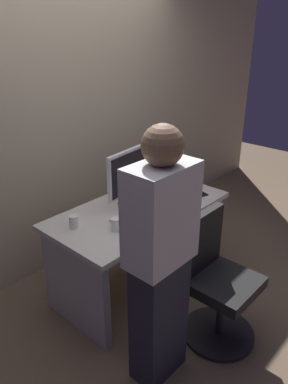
% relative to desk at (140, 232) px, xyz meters
% --- Properties ---
extents(ground_plane, '(9.00, 9.00, 0.00)m').
position_rel_desk_xyz_m(ground_plane, '(0.00, 0.00, -0.52)').
color(ground_plane, brown).
extents(wall_back, '(6.40, 0.10, 3.00)m').
position_rel_desk_xyz_m(wall_back, '(0.00, 0.86, 0.98)').
color(wall_back, tan).
rests_on(wall_back, ground).
extents(desk, '(1.47, 0.76, 0.74)m').
position_rel_desk_xyz_m(desk, '(0.00, 0.00, 0.00)').
color(desk, beige).
rests_on(desk, ground).
extents(office_chair, '(0.52, 0.52, 0.94)m').
position_rel_desk_xyz_m(office_chair, '(-0.05, -0.77, -0.09)').
color(office_chair, black).
rests_on(office_chair, ground).
extents(person_at_desk, '(0.40, 0.24, 1.64)m').
position_rel_desk_xyz_m(person_at_desk, '(-0.57, -0.69, 0.33)').
color(person_at_desk, '#262838').
rests_on(person_at_desk, ground).
extents(monitor, '(0.54, 0.16, 0.46)m').
position_rel_desk_xyz_m(monitor, '(0.03, 0.11, 0.49)').
color(monitor, silver).
rests_on(monitor, desk).
extents(keyboard, '(0.43, 0.13, 0.02)m').
position_rel_desk_xyz_m(keyboard, '(-0.11, -0.06, 0.24)').
color(keyboard, white).
rests_on(keyboard, desk).
extents(mouse, '(0.06, 0.10, 0.03)m').
position_rel_desk_xyz_m(mouse, '(0.20, -0.04, 0.25)').
color(mouse, white).
rests_on(mouse, desk).
extents(cup_near_keyboard, '(0.07, 0.07, 0.10)m').
position_rel_desk_xyz_m(cup_near_keyboard, '(-0.38, -0.13, 0.28)').
color(cup_near_keyboard, white).
rests_on(cup_near_keyboard, desk).
extents(cup_by_monitor, '(0.07, 0.07, 0.09)m').
position_rel_desk_xyz_m(cup_by_monitor, '(-0.55, 0.13, 0.28)').
color(cup_by_monitor, white).
rests_on(cup_by_monitor, desk).
extents(book_stack, '(0.21, 0.18, 0.10)m').
position_rel_desk_xyz_m(book_stack, '(0.51, 0.11, 0.28)').
color(book_stack, '#3359A5').
rests_on(book_stack, desk).
extents(cell_phone, '(0.10, 0.16, 0.01)m').
position_rel_desk_xyz_m(cell_phone, '(0.55, -0.20, 0.23)').
color(cell_phone, black).
rests_on(cell_phone, desk).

